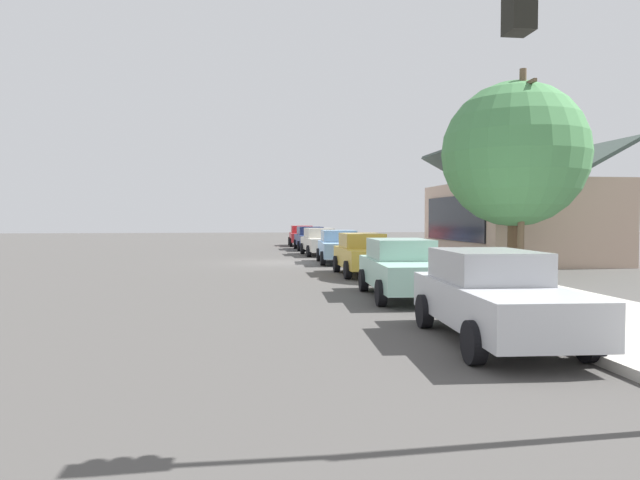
# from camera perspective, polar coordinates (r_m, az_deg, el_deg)

# --- Properties ---
(ground_plane) EXTENTS (120.00, 120.00, 0.00)m
(ground_plane) POSITION_cam_1_polar(r_m,az_deg,el_deg) (28.09, -4.07, -2.26)
(ground_plane) COLOR #4C4947
(sidewalk_curb) EXTENTS (60.00, 4.20, 0.16)m
(sidewalk_curb) POSITION_cam_1_polar(r_m,az_deg,el_deg) (28.95, 7.07, -1.99)
(sidewalk_curb) COLOR beige
(sidewalk_curb) RESTS_ON ground
(car_cherry) EXTENTS (4.38, 2.20, 1.59)m
(car_cherry) POSITION_cam_1_polar(r_m,az_deg,el_deg) (45.27, -1.82, 0.45)
(car_cherry) COLOR red
(car_cherry) RESTS_ON ground
(car_navy) EXTENTS (4.86, 2.11, 1.59)m
(car_navy) POSITION_cam_1_polar(r_m,az_deg,el_deg) (39.66, -0.96, 0.21)
(car_navy) COLOR navy
(car_navy) RESTS_ON ground
(car_ivory) EXTENTS (4.65, 2.06, 1.59)m
(car_ivory) POSITION_cam_1_polar(r_m,az_deg,el_deg) (33.67, -0.02, -0.14)
(car_ivory) COLOR silver
(car_ivory) RESTS_ON ground
(car_skyblue) EXTENTS (4.47, 2.22, 1.59)m
(car_skyblue) POSITION_cam_1_polar(r_m,az_deg,el_deg) (27.71, 1.93, -0.63)
(car_skyblue) COLOR #8CB7E0
(car_skyblue) RESTS_ON ground
(car_mustard) EXTENTS (4.32, 1.97, 1.59)m
(car_mustard) POSITION_cam_1_polar(r_m,az_deg,el_deg) (21.94, 4.36, -1.38)
(car_mustard) COLOR gold
(car_mustard) RESTS_ON ground
(car_seafoam) EXTENTS (4.74, 2.17, 1.59)m
(car_seafoam) POSITION_cam_1_polar(r_m,az_deg,el_deg) (15.85, 8.25, -2.75)
(car_seafoam) COLOR #9ED1BC
(car_seafoam) RESTS_ON ground
(car_silver) EXTENTS (4.72, 2.19, 1.59)m
(car_silver) POSITION_cam_1_polar(r_m,az_deg,el_deg) (10.53, 16.94, -5.31)
(car_silver) COLOR silver
(car_silver) RESTS_ON ground
(storefront_building) EXTENTS (10.18, 6.83, 5.81)m
(storefront_building) POSITION_cam_1_polar(r_m,az_deg,el_deg) (30.65, 18.97, 1.95)
(storefront_building) COLOR tan
(storefront_building) RESTS_ON ground
(shade_tree) EXTENTS (5.37, 5.37, 7.24)m
(shade_tree) POSITION_cam_1_polar(r_m,az_deg,el_deg) (22.66, 18.85, 8.06)
(shade_tree) COLOR brown
(shade_tree) RESTS_ON ground
(utility_pole_wooden) EXTENTS (1.80, 0.24, 7.50)m
(utility_pole_wooden) POSITION_cam_1_polar(r_m,az_deg,el_deg) (21.83, 19.50, 6.67)
(utility_pole_wooden) COLOR brown
(utility_pole_wooden) RESTS_ON ground
(fire_hydrant_red) EXTENTS (0.22, 0.22, 0.71)m
(fire_hydrant_red) POSITION_cam_1_polar(r_m,az_deg,el_deg) (35.32, 2.10, -0.55)
(fire_hydrant_red) COLOR red
(fire_hydrant_red) RESTS_ON sidewalk_curb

